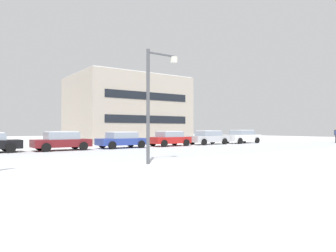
# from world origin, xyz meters

# --- Properties ---
(ground_plane) EXTENTS (120.00, 120.00, 0.00)m
(ground_plane) POSITION_xyz_m (0.00, 0.00, 0.00)
(ground_plane) COLOR white
(road_surface) EXTENTS (80.00, 9.27, 0.00)m
(road_surface) POSITION_xyz_m (0.00, 3.64, 0.00)
(road_surface) COLOR silver
(road_surface) RESTS_ON ground
(street_lamp) EXTENTS (1.75, 0.36, 5.36)m
(street_lamp) POSITION_xyz_m (5.02, -2.34, 3.30)
(street_lamp) COLOR #4C4F54
(street_lamp) RESTS_ON ground
(parked_car_maroon) EXTENTS (4.24, 2.11, 1.45)m
(parked_car_maroon) POSITION_xyz_m (4.07, 9.12, 0.73)
(parked_car_maroon) COLOR maroon
(parked_car_maroon) RESTS_ON ground
(parked_car_blue) EXTENTS (4.26, 2.14, 1.39)m
(parked_car_blue) POSITION_xyz_m (9.12, 9.14, 0.71)
(parked_car_blue) COLOR #283D93
(parked_car_blue) RESTS_ON ground
(parked_car_red) EXTENTS (4.03, 2.14, 1.42)m
(parked_car_red) POSITION_xyz_m (14.18, 9.27, 0.72)
(parked_car_red) COLOR red
(parked_car_red) RESTS_ON ground
(parked_car_silver) EXTENTS (4.57, 2.10, 1.46)m
(parked_car_silver) POSITION_xyz_m (19.23, 9.39, 0.74)
(parked_car_silver) COLOR silver
(parked_car_silver) RESTS_ON ground
(parked_car_white) EXTENTS (4.57, 2.20, 1.51)m
(parked_car_white) POSITION_xyz_m (24.29, 9.30, 0.77)
(parked_car_white) COLOR white
(parked_car_white) RESTS_ON ground
(pedestrian_crossing) EXTENTS (0.51, 0.44, 1.72)m
(pedestrian_crossing) POSITION_xyz_m (33.33, 3.31, 1.00)
(pedestrian_crossing) COLOR black
(pedestrian_crossing) RESTS_ON ground
(building_far_right) EXTENTS (13.68, 11.00, 8.30)m
(building_far_right) POSITION_xyz_m (16.13, 21.78, 4.15)
(building_far_right) COLOR #B2A899
(building_far_right) RESTS_ON ground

